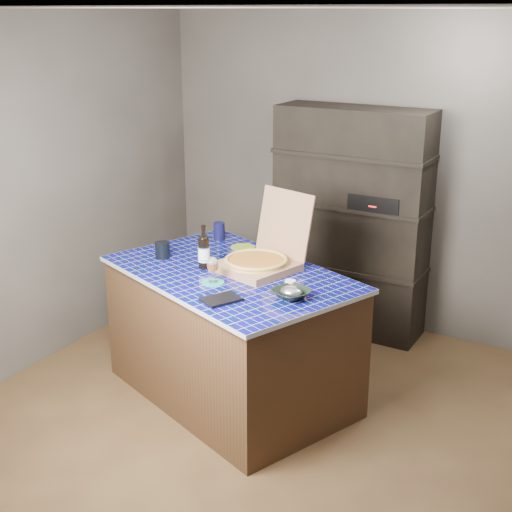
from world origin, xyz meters
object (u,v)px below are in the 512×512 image
Objects in this scene: pizza_box at (259,259)px; dvd_case at (221,299)px; kitchen_island at (231,334)px; mead_bottle at (204,251)px; bowl at (291,294)px; wine_glass at (213,265)px.

dvd_case is (0.07, -0.57, -0.06)m from pizza_box.
dvd_case reaches higher than kitchen_island.
kitchen_island is 0.59m from mead_bottle.
dvd_case is at bearing -144.02° from bowl.
pizza_box is 2.17× the size of mead_bottle.
kitchen_island is 0.60m from wine_glass.
wine_glass is at bearing -66.25° from kitchen_island.
mead_bottle is 0.28m from wine_glass.
wine_glass reaches higher than bowl.
bowl reaches higher than kitchen_island.
kitchen_island is 0.66m from dvd_case.
mead_bottle is at bearing 159.98° from dvd_case.
mead_bottle reaches higher than bowl.
dvd_case is 0.41m from bowl.
kitchen_island is 8.71× the size of dvd_case.
pizza_box is 0.58m from dvd_case.
kitchen_island is 8.74× the size of bowl.
wine_glass is 0.76× the size of bowl.
bowl is (0.54, -0.20, 0.47)m from kitchen_island.
pizza_box is at bearing 70.54° from wine_glass.
kitchen_island is 11.42× the size of wine_glass.
pizza_box is 0.37m from mead_bottle.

